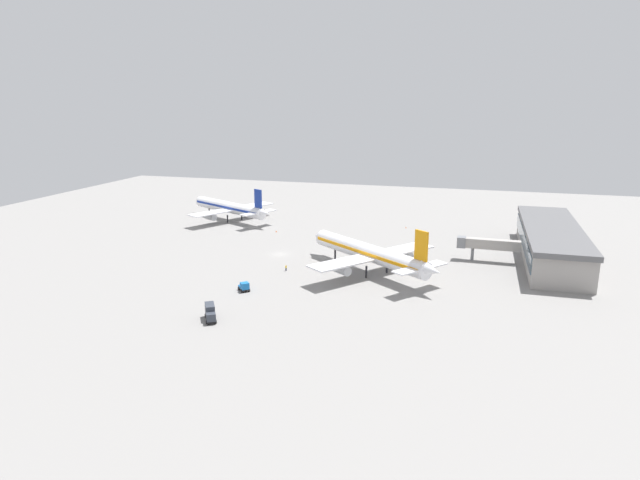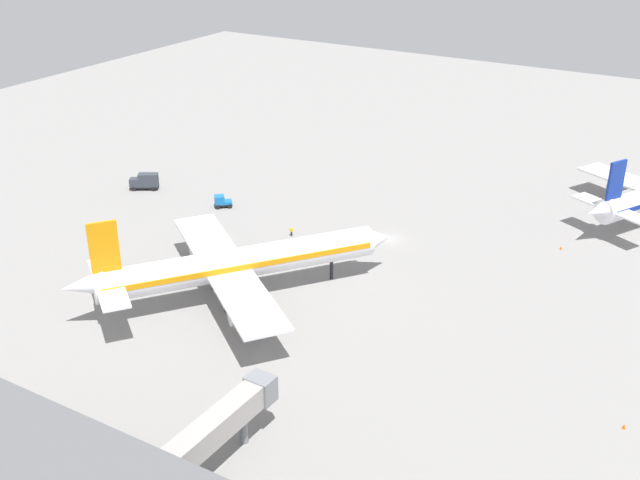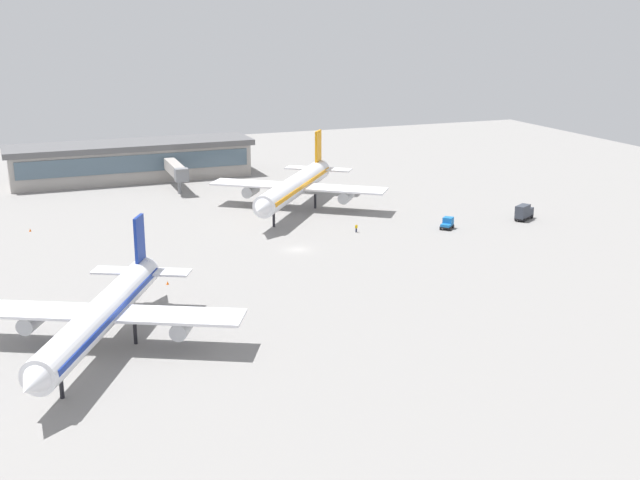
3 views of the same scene
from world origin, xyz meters
name	(u,v)px [view 2 (image 2 of 3)]	position (x,y,z in m)	size (l,w,h in m)	color
ground	(389,239)	(0.00, 0.00, 0.00)	(288.00, 288.00, 0.00)	gray
airplane_taxiing	(236,264)	(-10.46, -29.73, 5.52)	(35.73, 42.13, 15.18)	white
catering_truck	(145,181)	(-52.27, -3.55, 1.70)	(5.77, 4.53, 3.30)	black
baggage_tug	(222,201)	(-33.57, -3.11, 1.16)	(3.73, 3.68, 2.30)	black
ground_crew_worker	(291,231)	(-15.19, -7.40, 0.85)	(0.58, 0.42, 1.67)	#1E2338
jet_bridge	(220,423)	(9.68, -59.93, 5.13)	(3.34, 17.66, 6.74)	#9E9993
safety_cone_near_gate	(624,426)	(45.53, -32.15, 0.30)	(0.44, 0.44, 0.60)	#EA590C
safety_cone_mid_apron	(561,248)	(26.67, 11.18, 0.30)	(0.44, 0.44, 0.60)	#EA590C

